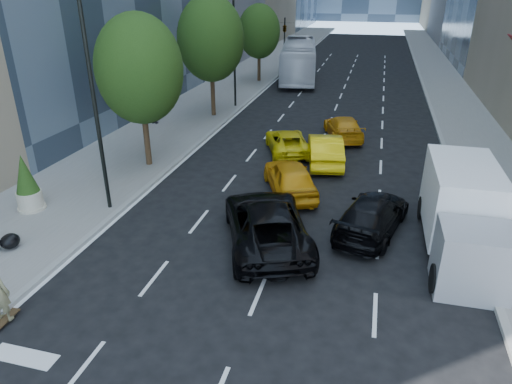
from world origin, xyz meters
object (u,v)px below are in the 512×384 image
(black_sedan_lincoln, at_px, (266,223))
(black_sedan_mercedes, at_px, (372,215))
(box_truck, at_px, (463,213))
(planter_shrub, at_px, (27,184))
(city_bus, at_px, (299,60))

(black_sedan_lincoln, relative_size, black_sedan_mercedes, 1.21)
(black_sedan_mercedes, xyz_separation_m, box_truck, (3.00, -0.65, 0.80))
(black_sedan_lincoln, distance_m, planter_shrub, 10.05)
(black_sedan_mercedes, relative_size, city_bus, 0.37)
(black_sedan_lincoln, bearing_deg, city_bus, -103.59)
(city_bus, bearing_deg, box_truck, -78.61)
(black_sedan_lincoln, height_order, planter_shrub, planter_shrub)
(black_sedan_mercedes, bearing_deg, black_sedan_lincoln, 40.80)
(city_bus, bearing_deg, black_sedan_lincoln, -90.74)
(box_truck, bearing_deg, city_bus, 109.20)
(black_sedan_mercedes, xyz_separation_m, city_bus, (-8.05, 29.74, 1.14))
(city_bus, relative_size, box_truck, 2.13)
(black_sedan_mercedes, relative_size, planter_shrub, 2.04)
(city_bus, distance_m, planter_shrub, 32.19)
(black_sedan_lincoln, distance_m, city_bus, 31.90)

